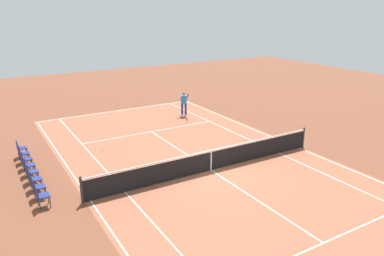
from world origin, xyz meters
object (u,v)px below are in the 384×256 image
Objects in this scene: spectator_chair_5 at (25,158)px; spectator_chair_7 at (20,147)px; spectator_chair_1 at (37,186)px; spectator_chair_3 at (30,171)px; tennis_player_near at (184,102)px; spectator_chair_4 at (27,164)px; tennis_ball at (102,150)px; spectator_chair_2 at (33,178)px; spectator_chair_0 at (41,195)px; spectator_chair_6 at (22,152)px; tennis_net at (211,160)px.

spectator_chair_5 is 1.61m from spectator_chair_7.
spectator_chair_3 is (1.61, 0.00, 0.00)m from spectator_chair_1.
tennis_player_near is 1.93× the size of spectator_chair_4.
tennis_ball is 3.93m from spectator_chair_7.
spectator_chair_5 is at bearing 97.16° from tennis_ball.
spectator_chair_0 is at bearing 180.00° from spectator_chair_2.
spectator_chair_2 reaches higher than tennis_ball.
spectator_chair_1 and spectator_chair_4 have the same top height.
tennis_player_near reaches higher than spectator_chair_2.
spectator_chair_7 is at bearing 0.00° from spectator_chair_6.
spectator_chair_2 is (-6.38, 10.55, -0.41)m from tennis_player_near.
spectator_chair_2 is at bearing 180.00° from spectator_chair_6.
spectator_chair_5 is at bearing 0.00° from spectator_chair_4.
tennis_player_near is at bearing -52.86° from spectator_chair_0.
spectator_chair_2 is at bearing 180.00° from spectator_chair_5.
spectator_chair_0 and spectator_chair_2 have the same top height.
spectator_chair_0 is 3.22m from spectator_chair_4.
tennis_net reaches higher than spectator_chair_4.
spectator_chair_6 is 1.00× the size of spectator_chair_7.
spectator_chair_2 is 2.42m from spectator_chair_5.
spectator_chair_0 is at bearing 86.52° from tennis_net.
spectator_chair_1 is at bearing 180.00° from spectator_chair_4.
tennis_net reaches higher than spectator_chair_1.
spectator_chair_3 is at bearing 117.84° from tennis_player_near.
spectator_chair_4 and spectator_chair_7 have the same top height.
spectator_chair_2 is 1.00× the size of spectator_chair_4.
tennis_ball is 3.79m from spectator_chair_5.
spectator_chair_3 and spectator_chair_6 have the same top height.
spectator_chair_7 is at bearing 0.00° from spectator_chair_3.
spectator_chair_6 is (2.42, 0.00, 0.00)m from spectator_chair_3.
spectator_chair_3 is 2.42m from spectator_chair_6.
spectator_chair_6 and spectator_chair_7 have the same top height.
spectator_chair_5 reaches higher than tennis_ball.
spectator_chair_1 is at bearing 80.17° from tennis_net.
tennis_player_near is 12.34m from spectator_chair_2.
spectator_chair_3 is 1.00× the size of spectator_chair_4.
spectator_chair_6 is (1.61, 0.00, 0.00)m from spectator_chair_4.
spectator_chair_1 reaches higher than tennis_ball.
spectator_chair_1 is 1.00× the size of spectator_chair_6.
spectator_chair_6 is at bearing 0.00° from spectator_chair_4.
spectator_chair_5 and spectator_chair_6 have the same top height.
tennis_net is 8.45m from spectator_chair_5.
spectator_chair_3 is at bearing 0.00° from spectator_chair_0.
spectator_chair_2 is 3.22m from spectator_chair_6.
spectator_chair_5 is (4.47, 7.17, 0.03)m from tennis_net.
spectator_chair_1 is 1.00× the size of spectator_chair_4.
tennis_player_near is 1.93× the size of spectator_chair_2.
spectator_chair_4 is 2.42m from spectator_chair_7.
tennis_player_near reaches higher than tennis_net.
tennis_net is 7.46m from spectator_chair_2.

